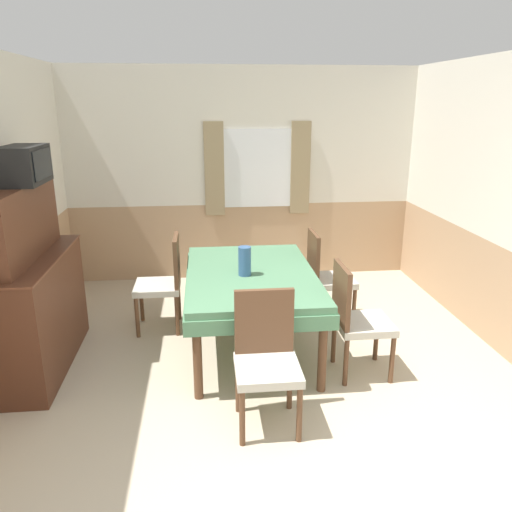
{
  "coord_description": "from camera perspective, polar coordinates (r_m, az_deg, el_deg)",
  "views": [
    {
      "loc": [
        -0.48,
        -2.2,
        2.19
      ],
      "look_at": [
        -0.04,
        1.95,
        0.89
      ],
      "focal_mm": 35.0,
      "sensor_mm": 36.0,
      "label": 1
    }
  ],
  "objects": [
    {
      "name": "sideboard",
      "position": [
        4.53,
        -23.99,
        -3.85
      ],
      "size": [
        0.46,
        1.42,
        1.56
      ],
      "color": "#4C2819",
      "rests_on": "ground_plane"
    },
    {
      "name": "dining_table",
      "position": [
        4.45,
        -0.57,
        -3.12
      ],
      "size": [
        1.15,
        1.73,
        0.74
      ],
      "color": "#4C7A56",
      "rests_on": "ground_plane"
    },
    {
      "name": "wall_right",
      "position": [
        5.02,
        25.97,
        5.34
      ],
      "size": [
        0.05,
        4.36,
        2.6
      ],
      "color": "silver",
      "rests_on": "ground_plane"
    },
    {
      "name": "chair_right_far",
      "position": [
        5.11,
        7.9,
        -2.07
      ],
      "size": [
        0.44,
        0.44,
        0.95
      ],
      "rotation": [
        0.0,
        0.0,
        4.71
      ],
      "color": "brown",
      "rests_on": "ground_plane"
    },
    {
      "name": "tv",
      "position": [
        4.38,
        -24.99,
        9.42
      ],
      "size": [
        0.29,
        0.53,
        0.3
      ],
      "color": "black",
      "rests_on": "sideboard"
    },
    {
      "name": "chair_left_far",
      "position": [
        4.99,
        -10.42,
        -2.7
      ],
      "size": [
        0.44,
        0.44,
        0.95
      ],
      "rotation": [
        0.0,
        0.0,
        1.57
      ],
      "color": "brown",
      "rests_on": "ground_plane"
    },
    {
      "name": "chair_head_near",
      "position": [
        3.51,
        1.18,
        -11.31
      ],
      "size": [
        0.44,
        0.44,
        0.95
      ],
      "rotation": [
        0.0,
        0.0,
        3.14
      ],
      "color": "brown",
      "rests_on": "ground_plane"
    },
    {
      "name": "wall_back",
      "position": [
        6.26,
        -1.49,
        9.15
      ],
      "size": [
        4.67,
        0.1,
        2.6
      ],
      "color": "silver",
      "rests_on": "ground_plane"
    },
    {
      "name": "chair_right_near",
      "position": [
        4.17,
        11.31,
        -6.81
      ],
      "size": [
        0.44,
        0.44,
        0.95
      ],
      "rotation": [
        0.0,
        0.0,
        4.71
      ],
      "color": "brown",
      "rests_on": "ground_plane"
    },
    {
      "name": "ground_plane",
      "position": [
        3.14,
        5.12,
        -27.01
      ],
      "size": [
        16.0,
        16.0,
        0.0
      ],
      "primitive_type": "plane",
      "color": "tan"
    },
    {
      "name": "vase",
      "position": [
        4.31,
        -1.3,
        -0.58
      ],
      "size": [
        0.11,
        0.11,
        0.26
      ],
      "color": "#335684",
      "rests_on": "dining_table"
    }
  ]
}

